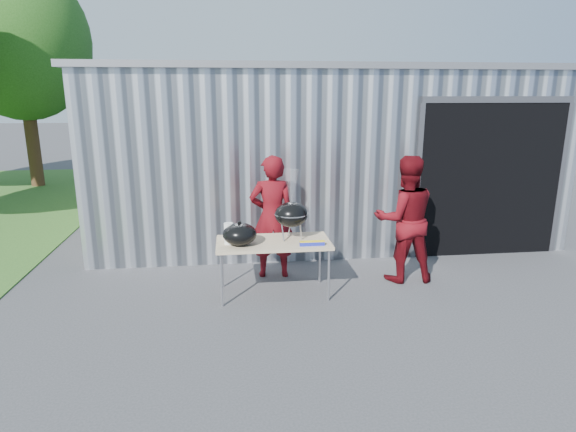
{
  "coord_description": "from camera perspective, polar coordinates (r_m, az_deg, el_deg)",
  "views": [
    {
      "loc": [
        -0.92,
        -5.6,
        2.66
      ],
      "look_at": [
        -0.17,
        0.6,
        1.05
      ],
      "focal_mm": 30.0,
      "sensor_mm": 36.0,
      "label": 1
    }
  ],
  "objects": [
    {
      "name": "person_bystander",
      "position": [
        7.04,
        13.67,
        -0.37
      ],
      "size": [
        0.91,
        0.72,
        1.82
      ],
      "primitive_type": "imported",
      "rotation": [
        0.0,
        0.0,
        3.1
      ],
      "color": "#580910",
      "rests_on": "ground"
    },
    {
      "name": "foil_box",
      "position": [
        6.19,
        2.88,
        -3.25
      ],
      "size": [
        0.32,
        0.05,
        0.06
      ],
      "color": "#1A25AE",
      "rests_on": "folding_table"
    },
    {
      "name": "folding_table",
      "position": [
        6.39,
        -1.75,
        -3.34
      ],
      "size": [
        1.5,
        0.75,
        0.75
      ],
      "color": "tan",
      "rests_on": "ground"
    },
    {
      "name": "person_cook",
      "position": [
        6.99,
        -1.88,
        -0.11
      ],
      "size": [
        0.67,
        0.45,
        1.81
      ],
      "primitive_type": "imported",
      "rotation": [
        0.0,
        0.0,
        3.11
      ],
      "color": "#580910",
      "rests_on": "ground"
    },
    {
      "name": "tree_far",
      "position": [
        15.69,
        -29.21,
        17.6
      ],
      "size": [
        3.7,
        3.7,
        6.13
      ],
      "color": "#442D19",
      "rests_on": "ground"
    },
    {
      "name": "ground",
      "position": [
        6.27,
        2.19,
        -10.65
      ],
      "size": [
        80.0,
        80.0,
        0.0
      ],
      "primitive_type": "plane",
      "color": "#38383A"
    },
    {
      "name": "white_tub",
      "position": [
        6.51,
        -6.73,
        -2.26
      ],
      "size": [
        0.2,
        0.15,
        0.1
      ],
      "primitive_type": "cube",
      "color": "white",
      "rests_on": "folding_table"
    },
    {
      "name": "grill_lid",
      "position": [
        6.21,
        -5.75,
        -2.14
      ],
      "size": [
        0.44,
        0.44,
        0.32
      ],
      "color": "black",
      "rests_on": "folding_table"
    },
    {
      "name": "paper_towels",
      "position": [
        6.26,
        -7.04,
        -2.08
      ],
      "size": [
        0.12,
        0.12,
        0.28
      ],
      "primitive_type": "cylinder",
      "color": "white",
      "rests_on": "folding_table"
    },
    {
      "name": "kettle_grill",
      "position": [
        6.35,
        0.38,
        0.87
      ],
      "size": [
        0.45,
        0.45,
        0.94
      ],
      "color": "black",
      "rests_on": "folding_table"
    },
    {
      "name": "building",
      "position": [
        10.42,
        3.29,
        8.27
      ],
      "size": [
        8.2,
        6.2,
        3.1
      ],
      "color": "silver",
      "rests_on": "ground"
    }
  ]
}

